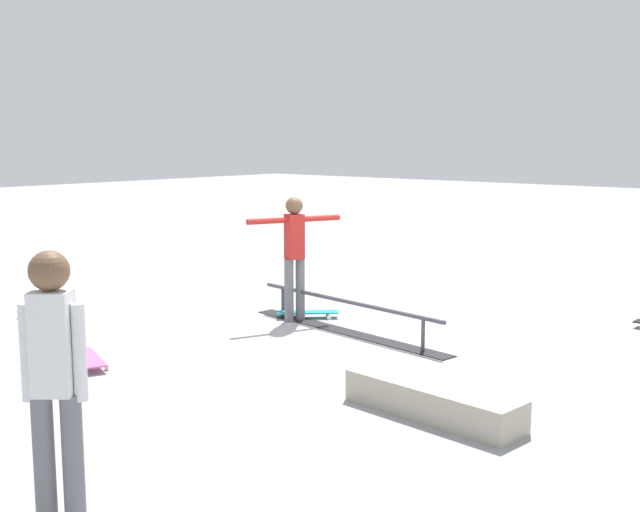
% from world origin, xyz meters
% --- Properties ---
extents(ground_plane, '(60.00, 60.00, 0.00)m').
position_xyz_m(ground_plane, '(0.00, 0.00, 0.00)').
color(ground_plane, '#9E9EA3').
extents(grind_rail, '(3.20, 0.65, 0.41)m').
position_xyz_m(grind_rail, '(0.18, 0.20, 0.18)').
color(grind_rail, black).
rests_on(grind_rail, ground_plane).
extents(skate_ledge, '(1.68, 0.58, 0.28)m').
position_xyz_m(skate_ledge, '(-2.22, 2.04, 0.14)').
color(skate_ledge, '#B2A893').
rests_on(skate_ledge, ground_plane).
extents(skater_main, '(0.56, 1.23, 1.61)m').
position_xyz_m(skater_main, '(1.08, 0.14, 0.94)').
color(skater_main, slate).
rests_on(skater_main, ground_plane).
extents(skateboard_main, '(0.72, 0.70, 0.09)m').
position_xyz_m(skateboard_main, '(1.05, -0.08, 0.07)').
color(skateboard_main, teal).
rests_on(skateboard_main, ground_plane).
extents(bystander_white_shirt, '(0.35, 0.31, 1.72)m').
position_xyz_m(bystander_white_shirt, '(-1.62, 5.22, 0.97)').
color(bystander_white_shirt, slate).
rests_on(bystander_white_shirt, ground_plane).
extents(loose_skateboard_orange, '(0.81, 0.28, 0.09)m').
position_xyz_m(loose_skateboard_orange, '(3.58, 2.30, 0.07)').
color(loose_skateboard_orange, orange).
rests_on(loose_skateboard_orange, ground_plane).
extents(loose_skateboard_pink, '(0.82, 0.48, 0.09)m').
position_xyz_m(loose_skateboard_pink, '(1.35, 3.04, 0.07)').
color(loose_skateboard_pink, '#E05993').
rests_on(loose_skateboard_pink, ground_plane).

